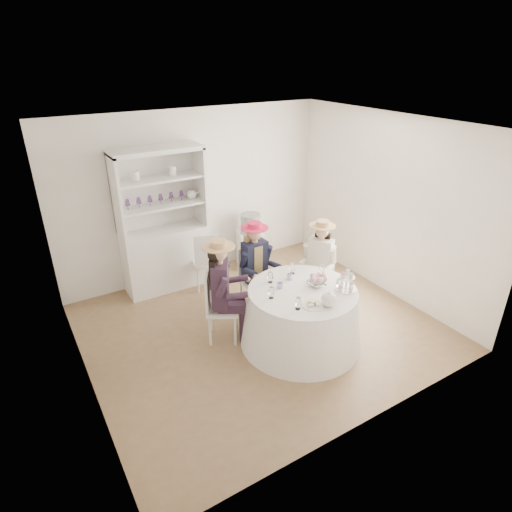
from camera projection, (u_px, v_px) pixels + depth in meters
ground at (260, 326)px, 5.94m from camera, size 4.50×4.50×0.00m
ceiling at (261, 126)px, 4.76m from camera, size 4.50×4.50×0.00m
wall_back at (195, 195)px, 6.89m from camera, size 4.50×0.00×4.50m
wall_front at (378, 314)px, 3.82m from camera, size 4.50×0.00×4.50m
wall_left at (70, 284)px, 4.30m from camera, size 0.00×4.50×4.50m
wall_right at (388, 206)px, 6.40m from camera, size 0.00×4.50×4.50m
tea_table at (301, 316)px, 5.47m from camera, size 1.57×1.57×0.79m
hutch at (165, 240)px, 6.65m from camera, size 1.44×0.81×2.23m
side_table at (250, 249)px, 7.47m from camera, size 0.50×0.50×0.64m
hatbox at (250, 224)px, 7.26m from camera, size 0.38×0.38×0.33m
guest_left at (222, 286)px, 5.37m from camera, size 0.61×0.56×1.42m
guest_mid at (255, 262)px, 6.05m from camera, size 0.49×0.51×1.35m
guest_right at (320, 259)px, 6.17m from camera, size 0.57×0.53×1.33m
spare_chair at (206, 259)px, 6.67m from camera, size 0.48×0.48×0.97m
teacup_a at (280, 286)px, 5.33m from camera, size 0.10×0.10×0.06m
teacup_b at (289, 277)px, 5.53m from camera, size 0.08×0.08×0.07m
teacup_c at (313, 278)px, 5.52m from camera, size 0.10×0.10×0.06m
flower_bowl at (316, 284)px, 5.37m from camera, size 0.26×0.26×0.05m
flower_arrangement at (318, 279)px, 5.37m from camera, size 0.18×0.18×0.07m
table_teapot at (329, 299)px, 4.95m from camera, size 0.25×0.18×0.19m
sandwich_plate at (313, 304)px, 4.97m from camera, size 0.27×0.27×0.06m
cupcake_stand at (346, 283)px, 5.27m from camera, size 0.26×0.26×0.25m
stemware_set at (303, 285)px, 5.27m from camera, size 0.93×0.94×0.15m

